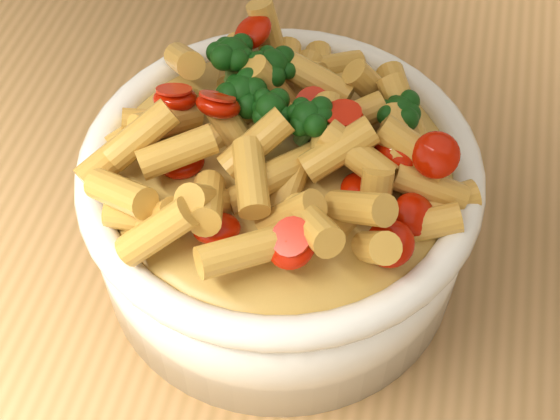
# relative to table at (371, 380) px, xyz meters

# --- Properties ---
(table) EXTENTS (1.20, 0.80, 0.90)m
(table) POSITION_rel_table_xyz_m (0.00, 0.00, 0.00)
(table) COLOR #AD7D4A
(table) RESTS_ON ground
(serving_bowl) EXTENTS (0.27, 0.27, 0.11)m
(serving_bowl) POSITION_rel_table_xyz_m (-0.09, 0.04, 0.16)
(serving_bowl) COLOR white
(serving_bowl) RESTS_ON table
(pasta_salad) EXTENTS (0.21, 0.21, 0.05)m
(pasta_salad) POSITION_rel_table_xyz_m (-0.09, 0.04, 0.23)
(pasta_salad) COLOR gold
(pasta_salad) RESTS_ON serving_bowl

